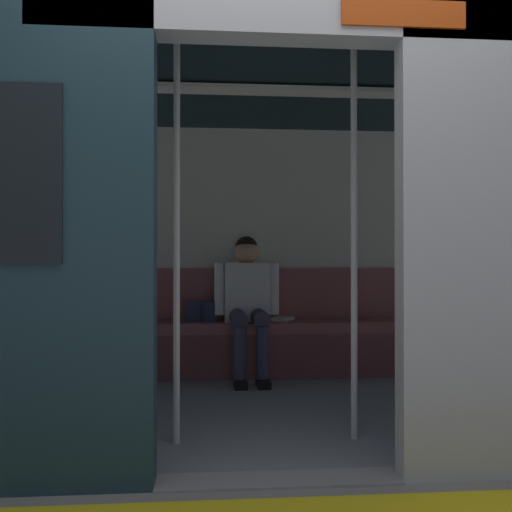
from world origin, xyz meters
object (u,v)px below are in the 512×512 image
Objects in this scene: person_seated at (247,296)px; train_car at (244,180)px; grab_pole_door at (177,243)px; handbag at (202,311)px; grab_pole_far at (354,244)px; bench_seat at (247,334)px; book at (282,319)px.

train_car is at bearing 84.89° from person_seated.
person_seated is 0.55× the size of grab_pole_door.
handbag is 0.12× the size of grab_pole_far.
book reaches higher than bench_seat.
grab_pole_far is (-0.57, 0.68, -0.45)m from train_car.
bench_seat is 0.33m from person_seated.
person_seated is 0.42m from handbag.
grab_pole_door is at bearing 73.43° from person_seated.
train_car is 1.55m from bench_seat.
grab_pole_door reaches higher than person_seated.
person_seated is 0.39m from book.
grab_pole_far is at bearing 130.12° from train_car.
book is at bearing -109.80° from train_car.
handbag is 1.83m from grab_pole_door.
person_seated is (-0.00, 0.05, 0.33)m from bench_seat.
handbag is 1.18× the size of book.
grab_pole_door and grab_pole_far have the same top height.
handbag is at bearing -63.43° from grab_pole_far.
book is 2.04m from grab_pole_door.
bench_seat is at bearing -73.93° from grab_pole_far.
bench_seat is at bearing 173.06° from handbag.
person_seated is 1.75m from grab_pole_far.
person_seated is (-0.09, -0.96, -0.84)m from train_car.
book is at bearing -177.34° from handbag.
grab_pole_door is at bearing 59.45° from train_car.
bench_seat is at bearing 45.01° from book.
train_car is 1.47m from handbag.
grab_pole_far is (-0.18, 1.77, 0.60)m from book.
grab_pole_door is at bearing 86.54° from handbag.
grab_pole_door is at bearing 74.00° from bench_seat.
handbag reaches higher than book.
grab_pole_far is at bearing 116.57° from handbag.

